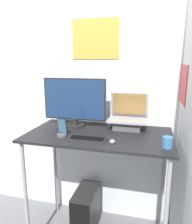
# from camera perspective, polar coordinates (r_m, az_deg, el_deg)

# --- Properties ---
(wall_back) EXTENTS (6.00, 0.06, 2.60)m
(wall_back) POSITION_cam_1_polar(r_m,az_deg,el_deg) (2.14, 3.45, 4.54)
(wall_back) COLOR silver
(wall_back) RESTS_ON ground_plane
(desk) EXTENTS (1.18, 0.66, 1.04)m
(desk) POSITION_cam_1_polar(r_m,az_deg,el_deg) (1.85, 0.80, -9.02)
(desk) COLOR black
(desk) RESTS_ON ground_plane
(laptop) EXTENTS (0.33, 0.26, 0.31)m
(laptop) POSITION_cam_1_polar(r_m,az_deg,el_deg) (1.94, 8.25, -2.05)
(laptop) COLOR #4C4C51
(laptop) RESTS_ON desk
(monitor) EXTENTS (0.58, 0.18, 0.44)m
(monitor) POSITION_cam_1_polar(r_m,az_deg,el_deg) (1.96, -5.66, 2.20)
(monitor) COLOR black
(monitor) RESTS_ON desk
(keyboard) EXTENTS (0.28, 0.10, 0.02)m
(keyboard) POSITION_cam_1_polar(r_m,az_deg,el_deg) (1.66, -2.30, -7.08)
(keyboard) COLOR black
(keyboard) RESTS_ON desk
(mouse) EXTENTS (0.03, 0.05, 0.02)m
(mouse) POSITION_cam_1_polar(r_m,az_deg,el_deg) (1.60, 4.28, -7.69)
(mouse) COLOR white
(mouse) RESTS_ON desk
(cell_phone) EXTENTS (0.08, 0.08, 0.14)m
(cell_phone) POSITION_cam_1_polar(r_m,az_deg,el_deg) (1.75, -8.88, -4.98)
(cell_phone) COLOR #4C4C51
(cell_phone) RESTS_ON desk
(computer_tower) EXTENTS (0.19, 0.40, 0.43)m
(computer_tower) POSITION_cam_1_polar(r_m,az_deg,el_deg) (2.31, -2.62, -24.37)
(computer_tower) COLOR black
(computer_tower) RESTS_ON ground_plane
(mug) EXTENTS (0.07, 0.07, 0.08)m
(mug) POSITION_cam_1_polar(r_m,az_deg,el_deg) (1.58, 18.17, -7.53)
(mug) COLOR #336699
(mug) RESTS_ON desk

